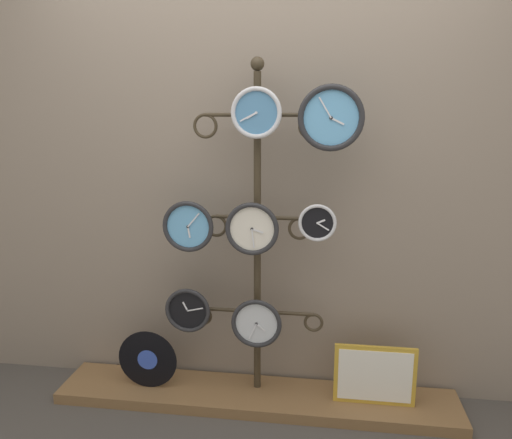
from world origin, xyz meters
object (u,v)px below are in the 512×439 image
object	(u,v)px
clock_middle_left	(188,226)
clock_bottom_left	(188,310)
clock_middle_center	(252,229)
display_stand	(257,286)
clock_middle_right	(317,223)
clock_top_center	(256,113)
clock_bottom_center	(257,323)
vinyl_record	(148,360)
picture_frame	(375,375)
clock_top_right	(331,118)

from	to	relation	value
clock_middle_left	clock_bottom_left	world-z (taller)	clock_middle_left
clock_middle_center	display_stand	bearing A→B (deg)	81.32
clock_middle_left	clock_middle_right	distance (m)	0.66
clock_top_center	clock_middle_left	world-z (taller)	clock_top_center
display_stand	clock_top_center	bearing A→B (deg)	-84.98
display_stand	clock_middle_left	xyz separation A→B (m)	(-0.35, -0.09, 0.34)
display_stand	clock_middle_center	bearing A→B (deg)	-98.68
clock_bottom_center	clock_middle_right	bearing A→B (deg)	7.16
vinyl_record	picture_frame	distance (m)	1.24
clock_middle_center	clock_middle_right	world-z (taller)	clock_middle_center
clock_top_right	picture_frame	bearing A→B (deg)	2.79
display_stand	picture_frame	xyz separation A→B (m)	(0.63, -0.08, -0.43)
clock_middle_right	clock_bottom_left	size ratio (longest dim) A/B	0.77
clock_middle_left	clock_top_right	bearing A→B (deg)	-0.15
clock_bottom_left	clock_bottom_center	size ratio (longest dim) A/B	0.93
clock_top_center	clock_middle_left	size ratio (longest dim) A/B	0.92
display_stand	clock_bottom_left	bearing A→B (deg)	-167.70
clock_bottom_center	display_stand	bearing A→B (deg)	95.90
display_stand	clock_middle_left	distance (m)	0.50
clock_middle_center	picture_frame	xyz separation A→B (m)	(0.65, 0.01, -0.77)
picture_frame	clock_middle_center	bearing A→B (deg)	-178.98
display_stand	clock_bottom_left	xyz separation A→B (m)	(-0.37, -0.08, -0.13)
clock_top_center	clock_middle_center	size ratio (longest dim) A/B	0.90
clock_middle_left	vinyl_record	size ratio (longest dim) A/B	0.81
clock_middle_right	picture_frame	size ratio (longest dim) A/B	0.45
clock_top_center	clock_middle_center	xyz separation A→B (m)	(-0.02, 0.01, -0.58)
clock_top_center	picture_frame	bearing A→B (deg)	1.73
clock_top_center	picture_frame	xyz separation A→B (m)	(0.63, 0.02, -1.35)
clock_middle_center	clock_top_center	bearing A→B (deg)	-17.78
vinyl_record	clock_middle_right	bearing A→B (deg)	0.98
clock_top_right	clock_bottom_left	bearing A→B (deg)	178.93
clock_middle_left	clock_bottom_left	size ratio (longest dim) A/B	1.08
clock_middle_left	clock_bottom_center	size ratio (longest dim) A/B	1.01
clock_middle_center	clock_bottom_left	bearing A→B (deg)	178.04
clock_bottom_center	vinyl_record	bearing A→B (deg)	177.93
vinyl_record	picture_frame	size ratio (longest dim) A/B	0.79
clock_top_center	clock_top_right	distance (m)	0.36
clock_middle_left	vinyl_record	xyz separation A→B (m)	(-0.26, 0.00, -0.77)
clock_middle_right	clock_bottom_left	world-z (taller)	clock_middle_right
clock_middle_right	vinyl_record	bearing A→B (deg)	-179.02
display_stand	clock_top_right	distance (m)	0.97
clock_top_right	clock_bottom_left	world-z (taller)	clock_top_right
clock_bottom_left	clock_middle_center	bearing A→B (deg)	-1.96
clock_middle_left	clock_middle_center	xyz separation A→B (m)	(0.33, -0.00, -0.00)
clock_top_center	clock_bottom_left	distance (m)	1.11
clock_middle_right	picture_frame	bearing A→B (deg)	-0.80
clock_bottom_left	vinyl_record	xyz separation A→B (m)	(-0.24, -0.01, -0.30)
display_stand	clock_bottom_center	bearing A→B (deg)	-84.10
display_stand	clock_bottom_center	distance (m)	0.20
clock_bottom_center	vinyl_record	distance (m)	0.67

